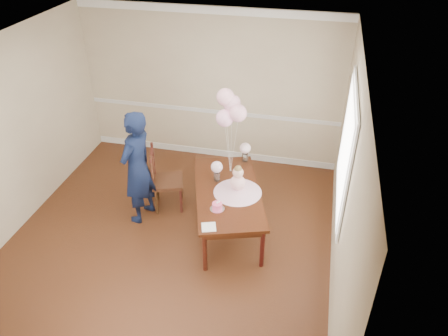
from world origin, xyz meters
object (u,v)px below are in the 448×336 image
at_px(dining_table_top, 228,192).
at_px(dining_chair_seat, 168,181).
at_px(birthday_cake, 217,206).
at_px(woman, 137,168).

xyz_separation_m(dining_table_top, dining_chair_seat, (-1.00, 0.30, -0.18)).
relative_size(birthday_cake, woman, 0.08).
distance_m(dining_table_top, dining_chair_seat, 1.06).
height_order(dining_table_top, dining_chair_seat, dining_table_top).
bearing_deg(dining_chair_seat, dining_table_top, -34.82).
xyz_separation_m(birthday_cake, woman, (-1.27, 0.40, 0.16)).
distance_m(dining_table_top, birthday_cake, 0.44).
bearing_deg(birthday_cake, dining_table_top, 84.04).
xyz_separation_m(birthday_cake, dining_chair_seat, (-0.96, 0.74, -0.26)).
bearing_deg(dining_table_top, birthday_cake, -113.96).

